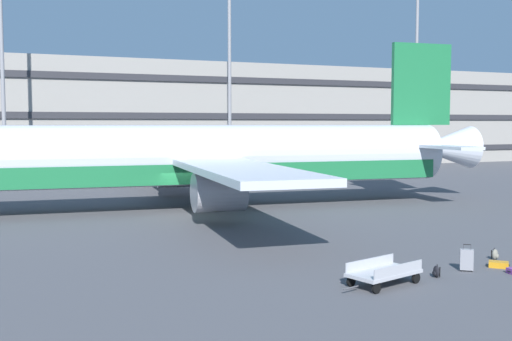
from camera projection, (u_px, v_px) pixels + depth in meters
ground_plane at (184, 214)px, 37.18m from camera, size 600.00×600.00×0.00m
terminal_structure at (90, 116)px, 76.05m from camera, size 135.27×20.93×12.74m
airliner at (192, 158)px, 39.50m from camera, size 42.19×34.16×11.24m
light_mast_left at (1, 24)px, 55.29m from camera, size 1.80×0.50×25.44m
light_mast_center_left at (230, 60)px, 63.86m from camera, size 1.80×0.50×20.80m
light_mast_center_right at (416, 66)px, 72.89m from camera, size 1.80×0.50×21.35m
suitcase_purple at (467, 260)px, 22.84m from camera, size 0.52×0.46×1.03m
suitcase_upright at (499, 264)px, 23.46m from camera, size 0.83×0.83×0.22m
backpack_laid_flat at (436, 272)px, 21.91m from camera, size 0.28×0.39×0.48m
backpack_red at (495, 255)px, 24.80m from camera, size 0.42×0.38×0.48m
baggage_cart at (384, 273)px, 20.89m from camera, size 3.36×1.97×0.82m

